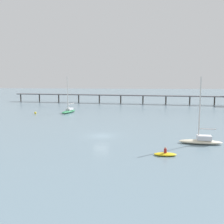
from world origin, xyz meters
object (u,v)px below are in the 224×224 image
object	(u,v)px
sailboat_green	(69,110)
dinghy_yellow	(165,154)
pier	(154,95)
mooring_buoy_near	(35,113)
sailboat_cream	(201,140)

from	to	relation	value
sailboat_green	dinghy_yellow	xyz separation A→B (m)	(23.09, -38.87, -0.46)
pier	dinghy_yellow	size ratio (longest dim) A/B	30.70
pier	mooring_buoy_near	bearing A→B (deg)	-138.82
dinghy_yellow	mooring_buoy_near	bearing A→B (deg)	131.77
mooring_buoy_near	sailboat_cream	bearing A→B (deg)	-37.50
sailboat_cream	mooring_buoy_near	size ratio (longest dim) A/B	16.67
sailboat_green	dinghy_yellow	world-z (taller)	sailboat_green
mooring_buoy_near	sailboat_green	bearing A→B (deg)	21.07
dinghy_yellow	mooring_buoy_near	distance (m)	47.64
sailboat_green	mooring_buoy_near	xyz separation A→B (m)	(-8.65, -3.33, -0.36)
pier	sailboat_cream	bearing A→B (deg)	-87.27
sailboat_green	mooring_buoy_near	size ratio (longest dim) A/B	17.26
sailboat_cream	dinghy_yellow	world-z (taller)	sailboat_cream
pier	mooring_buoy_near	size ratio (longest dim) A/B	146.58
sailboat_cream	mooring_buoy_near	xyz separation A→B (m)	(-37.84, 29.04, -0.34)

